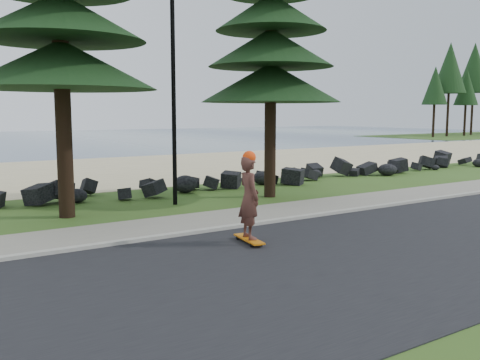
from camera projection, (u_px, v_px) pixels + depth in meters
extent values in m
plane|color=#38541A|center=(228.00, 221.00, 14.56)|extent=(160.00, 160.00, 0.00)
cube|color=black|center=(347.00, 257.00, 10.84)|extent=(160.00, 7.00, 0.02)
cube|color=#A6A396|center=(247.00, 225.00, 13.81)|extent=(160.00, 0.20, 0.10)
cube|color=gray|center=(224.00, 218.00, 14.72)|extent=(160.00, 2.00, 0.08)
cube|color=tan|center=(72.00, 172.00, 26.54)|extent=(160.00, 15.00, 0.01)
cylinder|color=black|center=(271.00, 21.00, 18.05)|extent=(0.40, 0.40, 12.00)
cylinder|color=black|center=(173.00, 78.00, 16.71)|extent=(0.14, 0.14, 8.00)
cube|color=#CA6A0B|center=(249.00, 239.00, 12.01)|extent=(0.45, 1.15, 0.04)
imported|color=#502C24|center=(249.00, 197.00, 11.89)|extent=(0.55, 0.74, 1.86)
sphere|color=#FF400E|center=(249.00, 157.00, 11.78)|extent=(0.30, 0.30, 0.30)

